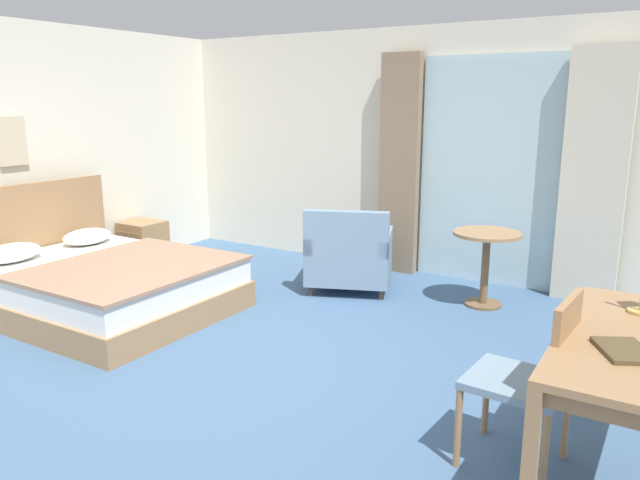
# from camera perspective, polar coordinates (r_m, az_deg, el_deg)

# --- Properties ---
(ground) EXTENTS (6.39, 6.81, 0.10)m
(ground) POSITION_cam_1_polar(r_m,az_deg,el_deg) (4.40, -9.25, -12.64)
(ground) COLOR #426084
(wall_back) EXTENTS (5.99, 0.12, 2.58)m
(wall_back) POSITION_cam_1_polar(r_m,az_deg,el_deg) (6.68, 8.44, 8.17)
(wall_back) COLOR silver
(wall_back) RESTS_ON ground
(balcony_glass_door) EXTENTS (1.47, 0.02, 2.27)m
(balcony_glass_door) POSITION_cam_1_polar(r_m,az_deg,el_deg) (6.31, 15.77, 6.12)
(balcony_glass_door) COLOR silver
(balcony_glass_door) RESTS_ON ground
(curtain_panel_left) EXTENTS (0.43, 0.10, 2.31)m
(curtain_panel_left) POSITION_cam_1_polar(r_m,az_deg,el_deg) (6.54, 7.45, 6.92)
(curtain_panel_left) COLOR #897056
(curtain_panel_left) RESTS_ON ground
(curtain_panel_right) EXTENTS (0.55, 0.10, 2.31)m
(curtain_panel_right) POSITION_cam_1_polar(r_m,az_deg,el_deg) (6.01, 24.28, 5.35)
(curtain_panel_right) COLOR beige
(curtain_panel_right) RESTS_ON ground
(bed) EXTENTS (2.11, 1.69, 1.07)m
(bed) POSITION_cam_1_polar(r_m,az_deg,el_deg) (5.77, -19.97, -3.72)
(bed) COLOR #9E754C
(bed) RESTS_ON ground
(nightstand) EXTENTS (0.43, 0.42, 0.49)m
(nightstand) POSITION_cam_1_polar(r_m,az_deg,el_deg) (7.22, -16.25, -0.25)
(nightstand) COLOR #9E754C
(nightstand) RESTS_ON ground
(writing_desk) EXTENTS (0.58, 1.45, 0.77)m
(writing_desk) POSITION_cam_1_polar(r_m,az_deg,el_deg) (3.25, 26.67, -9.52)
(writing_desk) COLOR #9E754C
(writing_desk) RESTS_ON ground
(desk_chair) EXTENTS (0.50, 0.46, 0.94)m
(desk_chair) POSITION_cam_1_polar(r_m,az_deg,el_deg) (3.25, 19.48, -11.72)
(desk_chair) COLOR gray
(desk_chair) RESTS_ON ground
(closed_book) EXTENTS (0.30, 0.34, 0.02)m
(closed_book) POSITION_cam_1_polar(r_m,az_deg,el_deg) (3.00, 26.66, -9.26)
(closed_book) COLOR brown
(closed_book) RESTS_ON writing_desk
(armchair_by_window) EXTENTS (1.04, 1.03, 0.84)m
(armchair_by_window) POSITION_cam_1_polar(r_m,az_deg,el_deg) (5.99, 2.78, -1.54)
(armchair_by_window) COLOR gray
(armchair_by_window) RESTS_ON ground
(round_cafe_table) EXTENTS (0.60, 0.60, 0.69)m
(round_cafe_table) POSITION_cam_1_polar(r_m,az_deg,el_deg) (5.67, 15.32, -1.10)
(round_cafe_table) COLOR #9E754C
(round_cafe_table) RESTS_ON ground
(framed_picture) EXTENTS (0.03, 0.29, 0.46)m
(framed_picture) POSITION_cam_1_polar(r_m,az_deg,el_deg) (6.46, -26.95, 8.26)
(framed_picture) COLOR beige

